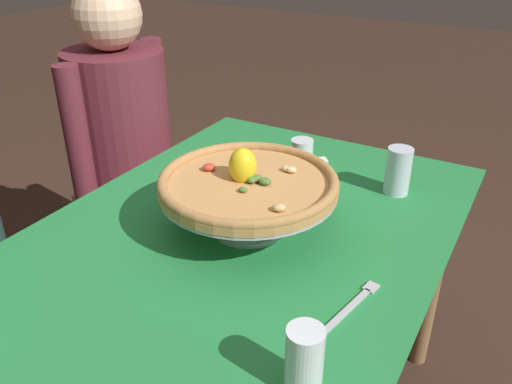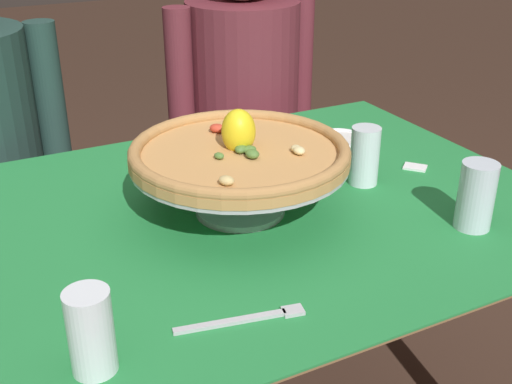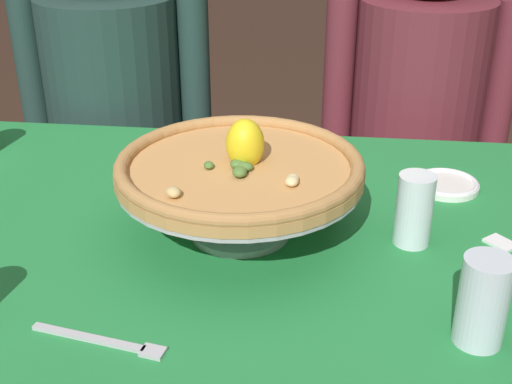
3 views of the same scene
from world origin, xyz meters
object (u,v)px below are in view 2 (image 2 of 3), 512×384
(side_plate, at_px, (340,139))
(diner_right, at_px, (243,127))
(water_glass_front_left, at_px, (91,336))
(water_glass_front_right, at_px, (476,199))
(dinner_fork, at_px, (248,319))
(pizza_stand, at_px, (240,174))
(sugar_packet, at_px, (414,167))
(water_glass_side_right, at_px, (364,160))
(pizza, at_px, (240,151))

(side_plate, xyz_separation_m, diner_right, (-0.01, 0.53, -0.14))
(water_glass_front_left, height_order, water_glass_front_right, water_glass_front_right)
(diner_right, bearing_deg, dinner_fork, -115.73)
(pizza_stand, distance_m, water_glass_front_right, 0.44)
(water_glass_front_right, height_order, sugar_packet, water_glass_front_right)
(water_glass_front_left, bearing_deg, water_glass_side_right, 25.80)
(dinner_fork, bearing_deg, pizza, 65.97)
(water_glass_front_left, height_order, diner_right, diner_right)
(dinner_fork, bearing_deg, diner_right, 64.27)
(sugar_packet, height_order, diner_right, diner_right)
(water_glass_front_right, bearing_deg, water_glass_side_right, 104.87)
(pizza_stand, xyz_separation_m, diner_right, (0.37, 0.75, -0.21))
(pizza_stand, height_order, side_plate, pizza_stand)
(pizza, relative_size, dinner_fork, 2.10)
(pizza_stand, distance_m, pizza, 0.05)
(pizza, xyz_separation_m, side_plate, (0.38, 0.22, -0.12))
(pizza_stand, relative_size, water_glass_side_right, 3.28)
(sugar_packet, bearing_deg, pizza, -178.06)
(water_glass_front_left, relative_size, water_glass_front_right, 0.94)
(dinner_fork, relative_size, sugar_packet, 3.95)
(water_glass_front_left, distance_m, water_glass_front_right, 0.73)
(water_glass_side_right, distance_m, sugar_packet, 0.16)
(water_glass_front_left, xyz_separation_m, sugar_packet, (0.81, 0.33, -0.05))
(side_plate, bearing_deg, sugar_packet, -72.55)
(pizza, bearing_deg, sugar_packet, 1.94)
(pizza_stand, distance_m, sugar_packet, 0.45)
(pizza_stand, distance_m, water_glass_side_right, 0.29)
(water_glass_side_right, bearing_deg, water_glass_front_right, -75.13)
(pizza, height_order, water_glass_front_left, pizza)
(pizza_stand, xyz_separation_m, dinner_fork, (-0.14, -0.32, -0.08))
(water_glass_side_right, bearing_deg, dinner_fork, -143.73)
(water_glass_front_right, bearing_deg, pizza_stand, 145.08)
(side_plate, height_order, diner_right, diner_right)
(water_glass_side_right, height_order, sugar_packet, water_glass_side_right)
(water_glass_front_left, distance_m, water_glass_side_right, 0.73)
(sugar_packet, xyz_separation_m, diner_right, (-0.07, 0.73, -0.13))
(water_glass_side_right, height_order, side_plate, water_glass_side_right)
(pizza_stand, height_order, diner_right, diner_right)
(water_glass_front_right, relative_size, dinner_fork, 0.65)
(pizza_stand, bearing_deg, side_plate, 30.14)
(water_glass_front_left, relative_size, water_glass_side_right, 0.97)
(water_glass_front_left, relative_size, diner_right, 0.10)
(pizza_stand, bearing_deg, pizza, 59.53)
(water_glass_front_left, bearing_deg, side_plate, 35.75)
(water_glass_side_right, relative_size, dinner_fork, 0.63)
(side_plate, distance_m, sugar_packet, 0.21)
(dinner_fork, distance_m, diner_right, 1.19)
(side_plate, bearing_deg, water_glass_front_left, -144.25)
(pizza, bearing_deg, pizza_stand, -120.47)
(pizza_stand, distance_m, side_plate, 0.44)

